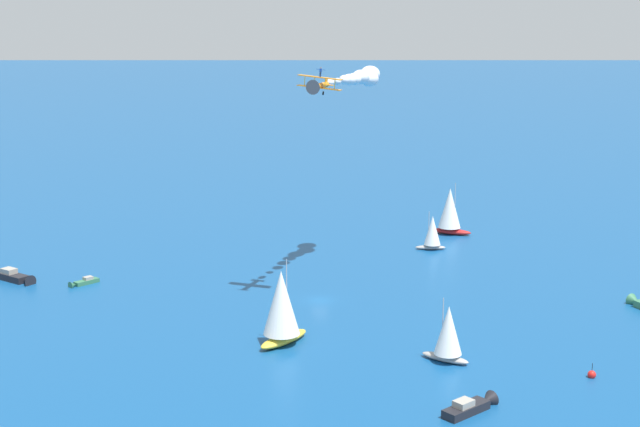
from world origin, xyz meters
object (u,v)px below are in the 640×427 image
object	(u,v)px
motorboat_near_centre	(83,282)
sailboat_mid_cluster	(450,211)
sailboat_ahead	(282,307)
wingwalker_lead	(321,71)
marker_buoy	(592,375)
sailboat_outer_ring_a	(432,232)
biplane_lead	(319,85)
motorboat_far_stbd	(16,277)
sailboat_far_port	(448,333)
motorboat_trailing	(472,406)

from	to	relation	value
motorboat_near_centre	sailboat_mid_cluster	size ratio (longest dim) A/B	0.47
sailboat_ahead	wingwalker_lead	bearing A→B (deg)	-98.10
marker_buoy	motorboat_near_centre	bearing A→B (deg)	-21.45
sailboat_outer_ring_a	biplane_lead	world-z (taller)	biplane_lead
motorboat_far_stbd	biplane_lead	bearing A→B (deg)	175.19
motorboat_near_centre	wingwalker_lead	size ratio (longest dim) A/B	3.48
sailboat_ahead	motorboat_far_stbd	bearing A→B (deg)	-26.07
sailboat_outer_ring_a	motorboat_far_stbd	bearing A→B (deg)	23.72
sailboat_far_port	biplane_lead	xyz separation A→B (m)	(20.75, -24.88, 31.49)
sailboat_mid_cluster	biplane_lead	size ratio (longest dim) A/B	1.52
sailboat_far_port	wingwalker_lead	world-z (taller)	wingwalker_lead
motorboat_near_centre	wingwalker_lead	world-z (taller)	wingwalker_lead
motorboat_far_stbd	marker_buoy	distance (m)	100.08
sailboat_outer_ring_a	sailboat_far_port	bearing A→B (deg)	92.31
sailboat_mid_cluster	marker_buoy	distance (m)	81.09
sailboat_mid_cluster	wingwalker_lead	distance (m)	64.26
motorboat_near_centre	sailboat_far_port	xyz separation A→B (m)	(-63.24, 28.94, 3.64)
marker_buoy	wingwalker_lead	bearing A→B (deg)	-35.58
marker_buoy	biplane_lead	bearing A→B (deg)	-35.50
motorboat_near_centre	biplane_lead	xyz separation A→B (m)	(-42.49, 4.06, 35.14)
marker_buoy	biplane_lead	distance (m)	59.86
sailboat_far_port	wingwalker_lead	distance (m)	46.58
sailboat_far_port	sailboat_outer_ring_a	bearing A→B (deg)	-87.69
motorboat_near_centre	wingwalker_lead	distance (m)	56.82
motorboat_near_centre	biplane_lead	size ratio (longest dim) A/B	0.72
sailboat_far_port	motorboat_far_stbd	world-z (taller)	sailboat_far_port
biplane_lead	marker_buoy	bearing A→B (deg)	144.50
motorboat_far_stbd	sailboat_ahead	bearing A→B (deg)	153.93
sailboat_ahead	wingwalker_lead	size ratio (longest dim) A/B	8.05
motorboat_near_centre	sailboat_mid_cluster	world-z (taller)	sailboat_mid_cluster
sailboat_far_port	biplane_lead	size ratio (longest dim) A/B	1.20
motorboat_near_centre	motorboat_trailing	distance (m)	79.72
motorboat_far_stbd	biplane_lead	xyz separation A→B (m)	(-55.14, 4.64, 34.85)
sailboat_ahead	sailboat_outer_ring_a	world-z (taller)	sailboat_ahead
motorboat_near_centre	marker_buoy	world-z (taller)	marker_buoy
motorboat_near_centre	sailboat_outer_ring_a	world-z (taller)	sailboat_outer_ring_a
biplane_lead	sailboat_ahead	bearing A→B (deg)	82.44
sailboat_ahead	sailboat_mid_cluster	size ratio (longest dim) A/B	1.09
sailboat_far_port	sailboat_ahead	bearing A→B (deg)	-9.41
sailboat_mid_cluster	sailboat_outer_ring_a	xyz separation A→B (m)	(3.67, 14.02, -1.60)
biplane_lead	wingwalker_lead	world-z (taller)	wingwalker_lead
motorboat_trailing	sailboat_outer_ring_a	distance (m)	77.72
sailboat_mid_cluster	sailboat_outer_ring_a	bearing A→B (deg)	75.32
sailboat_far_port	sailboat_mid_cluster	distance (m)	75.81
sailboat_mid_cluster	marker_buoy	xyz separation A→B (m)	(-17.49, 79.04, -4.79)
sailboat_far_port	motorboat_far_stbd	bearing A→B (deg)	-21.25
sailboat_ahead	biplane_lead	size ratio (longest dim) A/B	1.66
motorboat_trailing	marker_buoy	xyz separation A→B (m)	(-15.88, -12.47, -0.24)
marker_buoy	wingwalker_lead	size ratio (longest dim) A/B	1.37
motorboat_near_centre	motorboat_far_stbd	distance (m)	12.66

